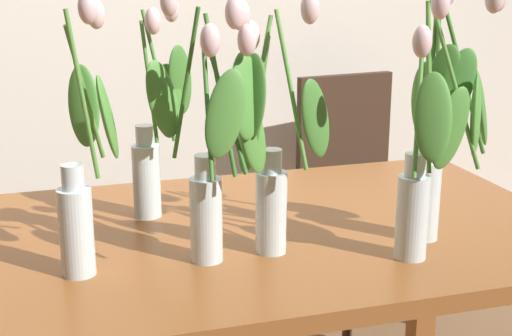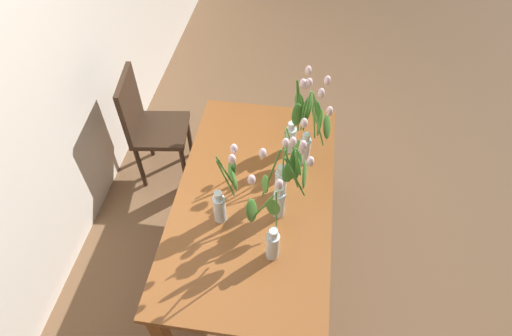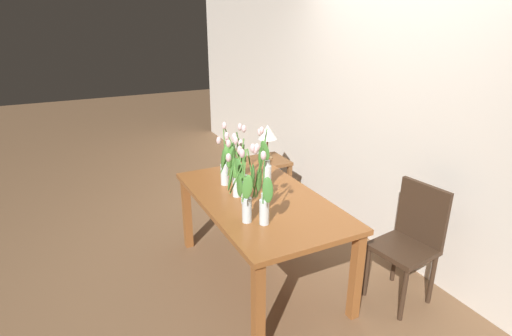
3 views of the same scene
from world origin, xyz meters
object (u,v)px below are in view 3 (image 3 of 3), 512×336
object	(u,v)px
tulip_vase_0	(266,167)
tulip_vase_2	(242,178)
dining_chair	(411,237)
pillar_candle	(267,161)
tulip_vase_4	(262,196)
side_table	(267,169)
tulip_vase_5	(234,170)
table_lamp	(268,133)
tulip_vase_1	(227,164)
dining_table	(260,208)
tulip_vase_3	(245,193)

from	to	relation	value
tulip_vase_0	tulip_vase_2	bearing A→B (deg)	-57.62
dining_chair	pillar_candle	distance (m)	1.85
tulip_vase_4	side_table	world-z (taller)	tulip_vase_4
tulip_vase_5	table_lamp	distance (m)	1.49
tulip_vase_5	dining_chair	xyz separation A→B (m)	(0.82, 1.08, -0.45)
tulip_vase_1	tulip_vase_2	distance (m)	0.38
dining_table	dining_chair	size ratio (longest dim) A/B	1.72
tulip_vase_1	side_table	size ratio (longest dim) A/B	1.01
tulip_vase_2	pillar_candle	size ratio (longest dim) A/B	7.38
tulip_vase_0	tulip_vase_1	distance (m)	0.32
dining_table	tulip_vase_2	xyz separation A→B (m)	(0.03, -0.17, 0.30)
dining_chair	side_table	bearing A→B (deg)	-174.58
tulip_vase_4	dining_chair	distance (m)	1.23
tulip_vase_0	tulip_vase_4	bearing A→B (deg)	-30.26
tulip_vase_3	dining_chair	size ratio (longest dim) A/B	0.62
tulip_vase_2	tulip_vase_5	size ratio (longest dim) A/B	0.99
tulip_vase_3	pillar_candle	size ratio (longest dim) A/B	7.65
dining_chair	table_lamp	world-z (taller)	table_lamp
dining_table	tulip_vase_4	size ratio (longest dim) A/B	2.75
pillar_candle	dining_table	bearing A→B (deg)	-30.62
tulip_vase_0	tulip_vase_5	bearing A→B (deg)	-77.59
tulip_vase_5	side_table	size ratio (longest dim) A/B	1.02
tulip_vase_3	tulip_vase_5	size ratio (longest dim) A/B	1.02
tulip_vase_1	side_table	world-z (taller)	tulip_vase_1
tulip_vase_1	table_lamp	distance (m)	1.26
tulip_vase_1	tulip_vase_4	bearing A→B (deg)	-5.16
tulip_vase_3	dining_chair	bearing A→B (deg)	71.68
tulip_vase_2	table_lamp	distance (m)	1.58
tulip_vase_1	dining_chair	size ratio (longest dim) A/B	0.60
dining_table	tulip_vase_2	size ratio (longest dim) A/B	2.89
side_table	tulip_vase_0	bearing A→B (deg)	-28.61
tulip_vase_3	tulip_vase_4	distance (m)	0.11
tulip_vase_3	side_table	bearing A→B (deg)	147.39
dining_table	tulip_vase_3	xyz separation A→B (m)	(0.33, -0.28, 0.32)
tulip_vase_4	side_table	xyz separation A→B (m)	(-1.64, 0.92, -0.53)
tulip_vase_2	side_table	distance (m)	1.63
dining_chair	table_lamp	xyz separation A→B (m)	(-1.99, -0.17, 0.33)
dining_table	tulip_vase_5	size ratio (longest dim) A/B	2.86
tulip_vase_4	tulip_vase_2	bearing A→B (deg)	176.14
tulip_vase_1	dining_table	bearing A→B (deg)	20.18
tulip_vase_3	pillar_candle	xyz separation A→B (m)	(-1.44, 0.94, -0.38)
tulip_vase_4	pillar_candle	bearing A→B (deg)	150.60
tulip_vase_0	tulip_vase_1	bearing A→B (deg)	-125.02
tulip_vase_0	tulip_vase_2	size ratio (longest dim) A/B	0.97
tulip_vase_5	dining_table	bearing A→B (deg)	61.47
dining_chair	dining_table	bearing A→B (deg)	-128.68
tulip_vase_0	dining_chair	xyz separation A→B (m)	(0.89, 0.77, -0.40)
table_lamp	tulip_vase_1	bearing A→B (deg)	-43.51
side_table	pillar_candle	xyz separation A→B (m)	(0.12, -0.06, 0.16)
dining_chair	pillar_candle	xyz separation A→B (m)	(-1.84, -0.25, 0.06)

